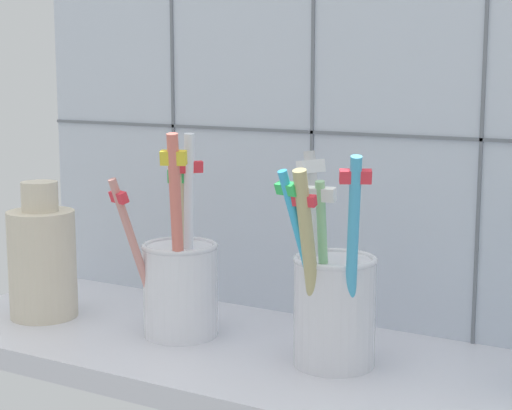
% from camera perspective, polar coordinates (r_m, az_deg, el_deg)
% --- Properties ---
extents(counter_slab, '(0.64, 0.22, 0.02)m').
position_cam_1_polar(counter_slab, '(0.75, -0.17, -10.27)').
color(counter_slab, silver).
rests_on(counter_slab, ground).
extents(tile_wall_back, '(0.64, 0.02, 0.45)m').
position_cam_1_polar(tile_wall_back, '(0.82, 4.12, 6.68)').
color(tile_wall_back, silver).
rests_on(tile_wall_back, ground).
extents(toothbrush_cup_left, '(0.07, 0.10, 0.19)m').
position_cam_1_polar(toothbrush_cup_left, '(0.78, -4.95, -4.96)').
color(toothbrush_cup_left, white).
rests_on(toothbrush_cup_left, counter_slab).
extents(toothbrush_cup_right, '(0.09, 0.10, 0.18)m').
position_cam_1_polar(toothbrush_cup_right, '(0.70, 5.26, -6.36)').
color(toothbrush_cup_right, silver).
rests_on(toothbrush_cup_right, counter_slab).
extents(ceramic_vase, '(0.06, 0.06, 0.13)m').
position_cam_1_polar(ceramic_vase, '(0.85, -14.07, -3.53)').
color(ceramic_vase, beige).
rests_on(ceramic_vase, counter_slab).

